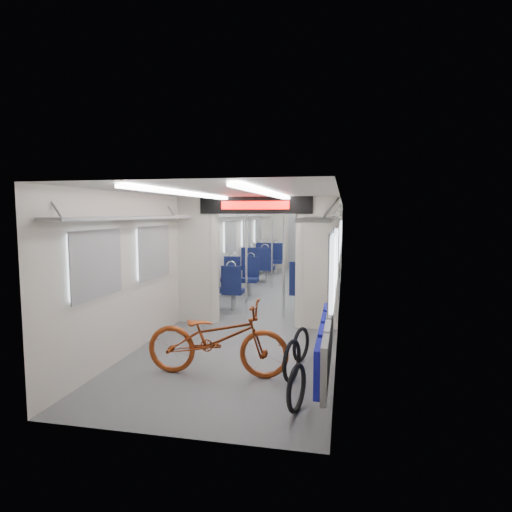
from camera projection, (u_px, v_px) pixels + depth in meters
The scene contains 14 objects.
carriage at pixel (272, 237), 9.30m from camera, with size 12.00×12.02×2.31m.
bicycle at pixel (217, 338), 5.29m from camera, with size 0.62×1.79×0.94m, color #8B3614.
flip_bench at pixel (326, 342), 4.75m from camera, with size 0.12×2.12×0.54m.
bike_hoop_a at pixel (296, 390), 4.32m from camera, with size 0.50×0.50×0.05m, color black.
bike_hoop_b at pixel (292, 363), 5.10m from camera, with size 0.52×0.52×0.05m, color black.
bike_hoop_c at pixel (301, 346), 5.80m from camera, with size 0.48×0.48×0.05m, color black.
seat_bay_near_left at pixel (232, 279), 9.63m from camera, with size 0.88×1.92×1.05m.
seat_bay_near_right at pixel (316, 278), 9.63m from camera, with size 0.95×2.25×1.16m.
seat_bay_far_left at pixel (264, 260), 13.43m from camera, with size 0.93×2.17×1.13m.
seat_bay_far_right at pixel (324, 262), 12.85m from camera, with size 0.91×2.08×1.10m.
stanchion_near_left at pixel (246, 257), 8.48m from camera, with size 0.04×0.04×2.30m, color silver.
stanchion_near_right at pixel (284, 258), 8.19m from camera, with size 0.05×0.05×2.30m, color silver.
stanchion_far_left at pixel (272, 246), 11.36m from camera, with size 0.04×0.04×2.30m, color silver.
stanchion_far_right at pixel (300, 247), 11.02m from camera, with size 0.04×0.04×2.30m, color silver.
Camera 1 is at (1.53, -9.44, 2.01)m, focal length 30.00 mm.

